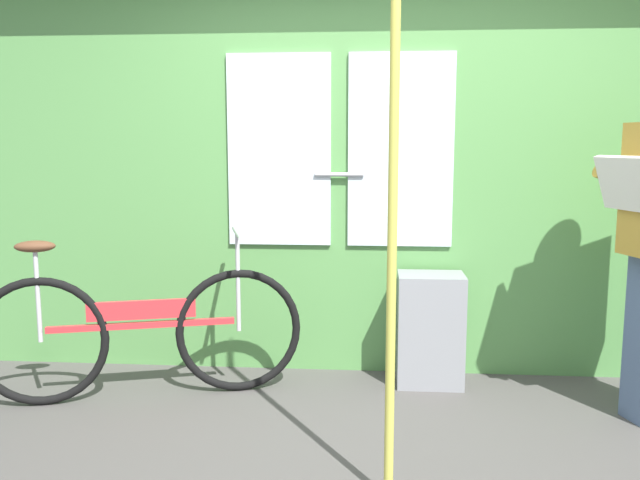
{
  "coord_description": "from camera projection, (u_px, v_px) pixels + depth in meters",
  "views": [
    {
      "loc": [
        -0.0,
        -2.59,
        1.36
      ],
      "look_at": [
        -0.28,
        0.86,
        0.86
      ],
      "focal_mm": 37.4,
      "sensor_mm": 36.0,
      "label": 1
    }
  ],
  "objects": [
    {
      "name": "bicycle_near_door",
      "position": [
        141.0,
        332.0,
        3.54
      ],
      "size": [
        1.65,
        0.62,
        0.89
      ],
      "rotation": [
        0.0,
        0.0,
        0.28
      ],
      "color": "black",
      "rests_on": "ground_plane"
    },
    {
      "name": "trash_bin_by_wall",
      "position": [
        431.0,
        329.0,
        3.76
      ],
      "size": [
        0.37,
        0.28,
        0.63
      ],
      "primitive_type": "cube",
      "color": "gray",
      "rests_on": "ground_plane"
    },
    {
      "name": "handrail_pole",
      "position": [
        394.0,
        206.0,
        2.4
      ],
      "size": [
        0.04,
        0.04,
        2.27
      ],
      "primitive_type": "cylinder",
      "color": "#C6C14C",
      "rests_on": "ground_plane"
    },
    {
      "name": "train_door_wall",
      "position": [
        373.0,
        170.0,
        3.87
      ],
      "size": [
        4.74,
        0.28,
        2.31
      ],
      "color": "#56934C",
      "rests_on": "ground_plane"
    },
    {
      "name": "ground_plane",
      "position": [
        371.0,
        480.0,
        2.75
      ],
      "size": [
        5.74,
        4.25,
        0.04
      ],
      "primitive_type": "cube",
      "color": "#474442"
    }
  ]
}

